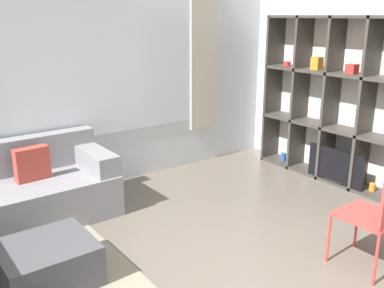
{
  "coord_description": "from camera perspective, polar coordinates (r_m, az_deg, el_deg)",
  "views": [
    {
      "loc": [
        -1.98,
        -1.33,
        2.04
      ],
      "look_at": [
        0.38,
        1.83,
        0.85
      ],
      "focal_mm": 40.0,
      "sensor_mm": 36.0,
      "label": 1
    }
  ],
  "objects": [
    {
      "name": "wall_back",
      "position": [
        5.14,
        -13.9,
        8.65
      ],
      "size": [
        6.71,
        0.11,
        2.7
      ],
      "color": "silver",
      "rests_on": "ground_plane"
    },
    {
      "name": "couch_main",
      "position": [
        4.65,
        -23.47,
        -6.62
      ],
      "size": [
        2.1,
        0.85,
        0.81
      ],
      "color": "gray",
      "rests_on": "ground_plane"
    },
    {
      "name": "ottoman",
      "position": [
        3.67,
        -18.71,
        -14.86
      ],
      "size": [
        0.71,
        0.64,
        0.34
      ],
      "color": "#47474C",
      "rests_on": "ground_plane"
    },
    {
      "name": "shelving_unit",
      "position": [
        5.55,
        20.27,
        4.92
      ],
      "size": [
        0.36,
        2.47,
        2.04
      ],
      "color": "silver",
      "rests_on": "ground_plane"
    },
    {
      "name": "folding_chair",
      "position": [
        3.8,
        23.76,
        -8.39
      ],
      "size": [
        0.44,
        0.46,
        0.86
      ],
      "rotation": [
        0.0,
        0.0,
        3.14
      ],
      "color": "#CC3D38",
      "rests_on": "ground_plane"
    },
    {
      "name": "wall_right",
      "position": [
        5.68,
        21.2,
        8.67
      ],
      "size": [
        0.07,
        4.53,
        2.7
      ],
      "primitive_type": "cube",
      "color": "silver",
      "rests_on": "ground_plane"
    }
  ]
}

